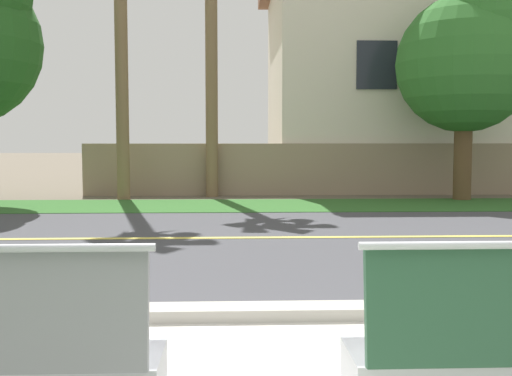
# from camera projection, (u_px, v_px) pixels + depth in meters

# --- Properties ---
(ground_plane) EXTENTS (140.00, 140.00, 0.00)m
(ground_plane) POSITION_uv_depth(u_px,v_px,m) (239.00, 225.00, 10.56)
(ground_plane) COLOR #665B4C
(curb_edge) EXTENTS (44.00, 0.30, 0.11)m
(curb_edge) POSITION_uv_depth(u_px,v_px,m) (246.00, 312.00, 4.92)
(curb_edge) COLOR #ADA89E
(curb_edge) RESTS_ON ground_plane
(street_asphalt) EXTENTS (52.00, 8.00, 0.01)m
(street_asphalt) POSITION_uv_depth(u_px,v_px,m) (240.00, 238.00, 9.06)
(street_asphalt) COLOR #424247
(street_asphalt) RESTS_ON ground_plane
(road_centre_line) EXTENTS (48.00, 0.14, 0.01)m
(road_centre_line) POSITION_uv_depth(u_px,v_px,m) (240.00, 238.00, 9.06)
(road_centre_line) COLOR #E0CC4C
(road_centre_line) RESTS_ON ground_plane
(far_verge_grass) EXTENTS (48.00, 2.80, 0.02)m
(far_verge_grass) POSITION_uv_depth(u_px,v_px,m) (237.00, 205.00, 13.69)
(far_verge_grass) COLOR #2D6026
(far_verge_grass) RESTS_ON ground_plane
(shade_tree_centre) EXTENTS (3.36, 3.36, 5.54)m
(shade_tree_centre) POSITION_uv_depth(u_px,v_px,m) (471.00, 54.00, 14.73)
(shade_tree_centre) COLOR brown
(shade_tree_centre) RESTS_ON ground_plane
(garden_wall) EXTENTS (13.00, 0.36, 1.40)m
(garden_wall) POSITION_uv_depth(u_px,v_px,m) (324.00, 169.00, 16.50)
(garden_wall) COLOR gray
(garden_wall) RESTS_ON ground_plane
(house_across_street) EXTENTS (10.05, 6.91, 6.99)m
(house_across_street) POSITION_uv_depth(u_px,v_px,m) (417.00, 77.00, 19.61)
(house_across_street) COLOR beige
(house_across_street) RESTS_ON ground_plane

